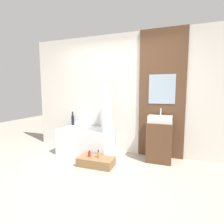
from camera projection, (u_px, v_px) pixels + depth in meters
The scene contains 12 objects.
ground_plane at pixel (86, 185), 2.57m from camera, with size 12.00×12.00×0.00m, color #A39989.
wall_tiled_back at pixel (118, 94), 3.90m from camera, with size 4.20×0.06×2.60m, color silver.
wall_wood_accent at pixel (162, 94), 3.53m from camera, with size 0.92×0.04×2.60m.
bathtub at pixel (86, 141), 3.86m from camera, with size 1.13×0.66×0.56m.
glass_shower_screen at pixel (107, 108), 3.54m from camera, with size 0.01×0.50×0.95m, color silver.
wooden_step_bench at pixel (96, 162), 3.22m from camera, with size 0.66×0.34×0.16m, color olive.
vanity_cabinet at pixel (159, 142), 3.43m from camera, with size 0.47×0.42×0.77m, color brown.
sink at pixel (160, 119), 3.37m from camera, with size 0.45×0.31×0.27m.
vase_tall_dark at pixel (73, 120), 4.21m from camera, with size 0.07×0.07×0.33m.
vase_round_light at pixel (77, 123), 4.14m from camera, with size 0.13×0.13×0.13m, color white.
bottle_soap_primary at pixel (89, 154), 3.25m from camera, with size 0.05×0.05×0.11m.
bottle_soap_secondary at pixel (98, 154), 3.19m from camera, with size 0.04×0.04×0.14m.
Camera 1 is at (1.18, -2.15, 1.36)m, focal length 28.00 mm.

